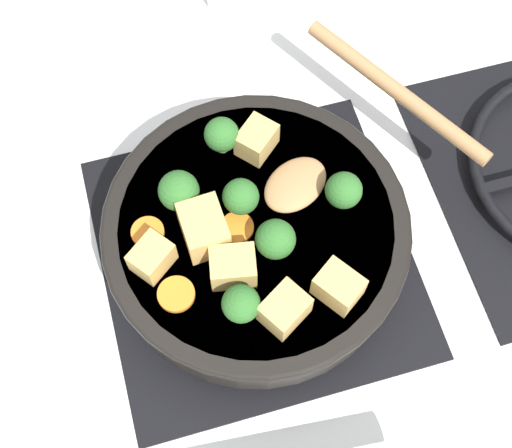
# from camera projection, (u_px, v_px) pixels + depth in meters

# --- Properties ---
(ground_plane) EXTENTS (2.40, 2.40, 0.00)m
(ground_plane) POSITION_uv_depth(u_px,v_px,m) (256.00, 257.00, 0.73)
(ground_plane) COLOR white
(front_burner_grate) EXTENTS (0.31, 0.31, 0.03)m
(front_burner_grate) POSITION_uv_depth(u_px,v_px,m) (256.00, 253.00, 0.72)
(front_burner_grate) COLOR black
(front_burner_grate) RESTS_ON ground_plane
(skillet_pan) EXTENTS (0.40, 0.29, 0.06)m
(skillet_pan) POSITION_uv_depth(u_px,v_px,m) (257.00, 238.00, 0.68)
(skillet_pan) COLOR black
(skillet_pan) RESTS_ON front_burner_grate
(wooden_spoon) EXTENTS (0.21, 0.23, 0.02)m
(wooden_spoon) POSITION_uv_depth(u_px,v_px,m) (353.00, 131.00, 0.69)
(wooden_spoon) COLOR #A87A4C
(wooden_spoon) RESTS_ON skillet_pan
(tofu_cube_center_large) EXTENTS (0.04, 0.05, 0.03)m
(tofu_cube_center_large) POSITION_uv_depth(u_px,v_px,m) (152.00, 257.00, 0.63)
(tofu_cube_center_large) COLOR tan
(tofu_cube_center_large) RESTS_ON skillet_pan
(tofu_cube_near_handle) EXTENTS (0.05, 0.05, 0.03)m
(tofu_cube_near_handle) POSITION_uv_depth(u_px,v_px,m) (339.00, 287.00, 0.62)
(tofu_cube_near_handle) COLOR tan
(tofu_cube_near_handle) RESTS_ON skillet_pan
(tofu_cube_east_chunk) EXTENTS (0.04, 0.05, 0.03)m
(tofu_cube_east_chunk) POSITION_uv_depth(u_px,v_px,m) (233.00, 267.00, 0.62)
(tofu_cube_east_chunk) COLOR tan
(tofu_cube_east_chunk) RESTS_ON skillet_pan
(tofu_cube_west_chunk) EXTENTS (0.05, 0.04, 0.04)m
(tofu_cube_west_chunk) POSITION_uv_depth(u_px,v_px,m) (203.00, 227.00, 0.64)
(tofu_cube_west_chunk) COLOR tan
(tofu_cube_west_chunk) RESTS_ON skillet_pan
(tofu_cube_back_piece) EXTENTS (0.05, 0.05, 0.03)m
(tofu_cube_back_piece) POSITION_uv_depth(u_px,v_px,m) (288.00, 308.00, 0.61)
(tofu_cube_back_piece) COLOR tan
(tofu_cube_back_piece) RESTS_ON skillet_pan
(tofu_cube_front_piece) EXTENTS (0.05, 0.05, 0.03)m
(tofu_cube_front_piece) POSITION_uv_depth(u_px,v_px,m) (257.00, 140.00, 0.68)
(tofu_cube_front_piece) COLOR tan
(tofu_cube_front_piece) RESTS_ON skillet_pan
(broccoli_floret_near_spoon) EXTENTS (0.04, 0.04, 0.05)m
(broccoli_floret_near_spoon) POSITION_uv_depth(u_px,v_px,m) (179.00, 191.00, 0.64)
(broccoli_floret_near_spoon) COLOR #709956
(broccoli_floret_near_spoon) RESTS_ON skillet_pan
(broccoli_floret_center_top) EXTENTS (0.04, 0.04, 0.04)m
(broccoli_floret_center_top) POSITION_uv_depth(u_px,v_px,m) (275.00, 239.00, 0.62)
(broccoli_floret_center_top) COLOR #709956
(broccoli_floret_center_top) RESTS_ON skillet_pan
(broccoli_floret_east_rim) EXTENTS (0.03, 0.03, 0.04)m
(broccoli_floret_east_rim) POSITION_uv_depth(u_px,v_px,m) (241.00, 304.00, 0.60)
(broccoli_floret_east_rim) COLOR #709956
(broccoli_floret_east_rim) RESTS_ON skillet_pan
(broccoli_floret_west_rim) EXTENTS (0.03, 0.03, 0.04)m
(broccoli_floret_west_rim) POSITION_uv_depth(u_px,v_px,m) (345.00, 194.00, 0.64)
(broccoli_floret_west_rim) COLOR #709956
(broccoli_floret_west_rim) RESTS_ON skillet_pan
(broccoli_floret_north_edge) EXTENTS (0.03, 0.03, 0.04)m
(broccoli_floret_north_edge) POSITION_uv_depth(u_px,v_px,m) (241.00, 197.00, 0.64)
(broccoli_floret_north_edge) COLOR #709956
(broccoli_floret_north_edge) RESTS_ON skillet_pan
(broccoli_floret_south_cluster) EXTENTS (0.03, 0.03, 0.04)m
(broccoli_floret_south_cluster) POSITION_uv_depth(u_px,v_px,m) (222.00, 135.00, 0.67)
(broccoli_floret_south_cluster) COLOR #709956
(broccoli_floret_south_cluster) RESTS_ON skillet_pan
(carrot_slice_orange_thin) EXTENTS (0.03, 0.03, 0.01)m
(carrot_slice_orange_thin) POSITION_uv_depth(u_px,v_px,m) (176.00, 294.00, 0.63)
(carrot_slice_orange_thin) COLOR orange
(carrot_slice_orange_thin) RESTS_ON skillet_pan
(carrot_slice_near_center) EXTENTS (0.03, 0.03, 0.01)m
(carrot_slice_near_center) POSITION_uv_depth(u_px,v_px,m) (148.00, 232.00, 0.65)
(carrot_slice_near_center) COLOR orange
(carrot_slice_near_center) RESTS_ON skillet_pan
(carrot_slice_edge_slice) EXTENTS (0.03, 0.03, 0.01)m
(carrot_slice_edge_slice) POSITION_uv_depth(u_px,v_px,m) (238.00, 230.00, 0.65)
(carrot_slice_edge_slice) COLOR orange
(carrot_slice_edge_slice) RESTS_ON skillet_pan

